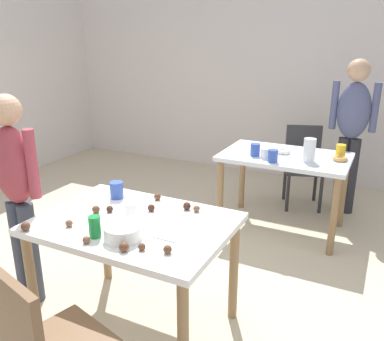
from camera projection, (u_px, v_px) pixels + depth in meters
The scene contains 33 objects.
ground_plane at pixel (156, 306), 2.84m from camera, with size 6.40×6.40×0.00m, color beige.
wall_back at pixel (284, 77), 5.15m from camera, with size 6.40×0.10×2.60m, color silver.
dining_table_near at pixel (134, 235), 2.45m from camera, with size 1.15×0.83×0.75m.
dining_table_far at pixel (284, 166), 3.78m from camera, with size 1.15×0.73×0.75m.
chair_far_table at pixel (303, 161), 4.42m from camera, with size 0.51×0.51×0.87m.
person_girl_near at pixel (16, 184), 2.66m from camera, with size 0.45×0.23×1.46m.
person_adult_far at pixel (352, 123), 4.07m from camera, with size 0.45×0.22×1.59m.
mixing_bowl at pixel (123, 232), 2.19m from camera, with size 0.21×0.21×0.08m, color white.
soda_can at pixel (95, 227), 2.20m from camera, with size 0.07×0.07×0.12m, color #198438.
fork_near at pixel (164, 239), 2.19m from camera, with size 0.17×0.02×0.01m, color silver.
cup_near_0 at pixel (117, 190), 2.74m from camera, with size 0.09×0.09×0.11m, color #3351B2.
cup_near_1 at pixel (131, 212), 2.41m from camera, with size 0.08×0.08×0.11m, color white.
cake_ball_0 at pixel (187, 206), 2.56m from camera, with size 0.05×0.05×0.05m, color #3D2319.
cake_ball_1 at pixel (110, 209), 2.52m from camera, with size 0.04×0.04×0.04m, color #3D2319.
cake_ball_2 at pixel (26, 226), 2.28m from camera, with size 0.05×0.05×0.05m, color brown.
cake_ball_3 at pixel (168, 249), 2.05m from camera, with size 0.04×0.04×0.04m, color brown.
cake_ball_4 at pixel (197, 209), 2.53m from camera, with size 0.04×0.04×0.04m, color brown.
cake_ball_5 at pixel (134, 207), 2.56m from camera, with size 0.04×0.04×0.04m, color #3D2319.
cake_ball_6 at pixel (86, 240), 2.14m from camera, with size 0.04×0.04×0.04m, color brown.
cake_ball_7 at pixel (69, 223), 2.33m from camera, with size 0.04×0.04×0.04m, color brown.
cake_ball_8 at pixel (157, 197), 2.71m from camera, with size 0.05×0.05×0.05m, color brown.
cake_ball_9 at pixel (124, 247), 2.06m from camera, with size 0.05×0.05×0.05m, color brown.
cake_ball_10 at pixel (151, 208), 2.54m from camera, with size 0.05×0.05×0.05m, color #3D2319.
cake_ball_11 at pixel (142, 247), 2.08m from camera, with size 0.04×0.04×0.04m, color brown.
cake_ball_12 at pixel (96, 209), 2.51m from camera, with size 0.05×0.05×0.05m, color brown.
pitcher_far at pixel (309, 150), 3.52m from camera, with size 0.11×0.11×0.21m, color white.
cup_far_0 at pixel (255, 150), 3.70m from camera, with size 0.09×0.09×0.11m, color #3351B2.
cup_far_1 at pixel (265, 153), 3.63m from camera, with size 0.08×0.08×0.09m, color white.
cup_far_2 at pixel (273, 156), 3.52m from camera, with size 0.09×0.09×0.11m, color #3351B2.
cup_far_3 at pixel (341, 151), 3.65m from camera, with size 0.09×0.09×0.12m, color yellow.
donut_far_0 at pixel (268, 152), 3.78m from camera, with size 0.11×0.11×0.03m, color pink.
donut_far_1 at pixel (283, 151), 3.79m from camera, with size 0.13×0.13×0.04m, color white.
donut_far_2 at pixel (340, 159), 3.56m from camera, with size 0.13×0.13×0.04m, color gold.
Camera 1 is at (1.29, -2.03, 1.80)m, focal length 37.94 mm.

